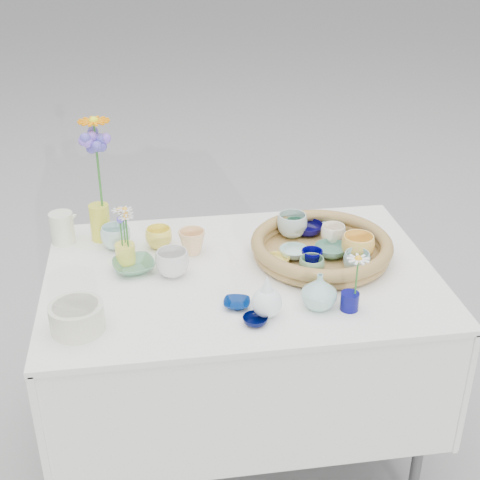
{
  "coord_description": "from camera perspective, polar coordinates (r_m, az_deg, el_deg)",
  "views": [
    {
      "loc": [
        -0.28,
        -1.85,
        1.86
      ],
      "look_at": [
        0.0,
        0.02,
        0.87
      ],
      "focal_mm": 50.0,
      "sensor_mm": 36.0,
      "label": 1
    }
  ],
  "objects": [
    {
      "name": "loose_ceramic_4",
      "position": [
        1.99,
        -0.27,
        -5.45
      ],
      "size": [
        0.1,
        0.1,
        0.02
      ],
      "primitive_type": "imported",
      "rotation": [
        0.0,
        0.0,
        -0.22
      ],
      "color": "#011D5C",
      "rests_on": "display_table"
    },
    {
      "name": "single_daisy",
      "position": [
        1.95,
        9.93,
        -3.1
      ],
      "size": [
        0.1,
        0.1,
        0.14
      ],
      "primitive_type": null,
      "rotation": [
        0.0,
        0.0,
        0.35
      ],
      "color": "white",
      "rests_on": "bud_vase_cobalt"
    },
    {
      "name": "daisy_cup",
      "position": [
        2.24,
        -9.75,
        -1.17
      ],
      "size": [
        0.07,
        0.07,
        0.07
      ],
      "primitive_type": "cylinder",
      "rotation": [
        0.0,
        0.0,
        0.04
      ],
      "color": "#F8E750",
      "rests_on": "display_table"
    },
    {
      "name": "daisy_posy",
      "position": [
        2.18,
        -10.03,
        1.28
      ],
      "size": [
        0.09,
        0.09,
        0.15
      ],
      "primitive_type": null,
      "rotation": [
        0.0,
        0.0,
        0.21
      ],
      "color": "silver",
      "rests_on": "daisy_cup"
    },
    {
      "name": "tall_vase_yellow",
      "position": [
        2.4,
        -11.85,
        1.49
      ],
      "size": [
        0.09,
        0.09,
        0.13
      ],
      "primitive_type": "cylinder",
      "rotation": [
        0.0,
        0.0,
        0.39
      ],
      "color": "gold",
      "rests_on": "display_table"
    },
    {
      "name": "fluted_bowl",
      "position": [
        1.93,
        -13.75,
        -6.42
      ],
      "size": [
        0.19,
        0.19,
        0.08
      ],
      "primitive_type": null,
      "rotation": [
        0.0,
        0.0,
        0.24
      ],
      "color": "beige",
      "rests_on": "display_table"
    },
    {
      "name": "tray_ceramic_6",
      "position": [
        2.34,
        4.46,
        1.27
      ],
      "size": [
        0.13,
        0.13,
        0.08
      ],
      "primitive_type": "imported",
      "rotation": [
        0.0,
        0.0,
        0.27
      ],
      "color": "#ADC4BF",
      "rests_on": "wicker_tray"
    },
    {
      "name": "tray_ceramic_0",
      "position": [
        2.38,
        5.79,
        0.96
      ],
      "size": [
        0.11,
        0.11,
        0.03
      ],
      "primitive_type": "imported",
      "rotation": [
        0.0,
        0.0,
        -0.01
      ],
      "color": "#08043A",
      "rests_on": "wicker_tray"
    },
    {
      "name": "loose_ceramic_0",
      "position": [
        2.32,
        -6.94,
        0.2
      ],
      "size": [
        0.1,
        0.1,
        0.07
      ],
      "primitive_type": "imported",
      "rotation": [
        0.0,
        0.0,
        0.15
      ],
      "color": "#FFE952",
      "rests_on": "display_table"
    },
    {
      "name": "loose_ceramic_5",
      "position": [
        2.34,
        -10.56,
        0.25
      ],
      "size": [
        0.12,
        0.12,
        0.08
      ],
      "primitive_type": "imported",
      "rotation": [
        0.0,
        0.0,
        -0.27
      ],
      "color": "silver",
      "rests_on": "display_table"
    },
    {
      "name": "display_table",
      "position": [
        2.64,
        0.07,
        -17.15
      ],
      "size": [
        1.26,
        0.86,
        0.77
      ],
      "primitive_type": null,
      "color": "white",
      "rests_on": "ground"
    },
    {
      "name": "bud_vase_seafoam",
      "position": [
        1.98,
        6.78,
        -4.34
      ],
      "size": [
        0.11,
        0.11,
        0.11
      ],
      "primitive_type": "imported",
      "rotation": [
        0.0,
        0.0,
        0.0
      ],
      "color": "#94C8BD",
      "rests_on": "display_table"
    },
    {
      "name": "bud_vase_cobalt",
      "position": [
        2.0,
        9.34,
        -5.17
      ],
      "size": [
        0.07,
        0.07,
        0.06
      ],
      "primitive_type": "cylinder",
      "rotation": [
        0.0,
        0.0,
        -0.24
      ],
      "color": "#08085D",
      "rests_on": "display_table"
    },
    {
      "name": "tray_ceramic_8",
      "position": [
        2.41,
        7.82,
        1.04
      ],
      "size": [
        0.1,
        0.1,
        0.02
      ],
      "primitive_type": "imported",
      "rotation": [
        0.0,
        0.0,
        0.43
      ],
      "color": "#ADDBF2",
      "rests_on": "wicker_tray"
    },
    {
      "name": "tray_ceramic_12",
      "position": [
        2.36,
        4.75,
        1.06
      ],
      "size": [
        0.08,
        0.08,
        0.06
      ],
      "primitive_type": "imported",
      "rotation": [
        0.0,
        0.0,
        -0.15
      ],
      "color": "#509E75",
      "rests_on": "wicker_tray"
    },
    {
      "name": "hydrangea",
      "position": [
        2.32,
        -11.94,
        5.44
      ],
      "size": [
        0.1,
        0.1,
        0.32
      ],
      "primitive_type": null,
      "rotation": [
        0.0,
        0.0,
        0.13
      ],
      "color": "#5048B5",
      "rests_on": "tall_vase_yellow"
    },
    {
      "name": "loose_ceramic_3",
      "position": [
        2.15,
        -5.8,
        -1.98
      ],
      "size": [
        0.14,
        0.14,
        0.09
      ],
      "primitive_type": "imported",
      "rotation": [
        0.0,
        0.0,
        -0.38
      ],
      "color": "silver",
      "rests_on": "display_table"
    },
    {
      "name": "wicker_tray",
      "position": [
        2.25,
        6.95,
        -0.66
      ],
      "size": [
        0.47,
        0.47,
        0.08
      ],
      "primitive_type": null,
      "color": "brown",
      "rests_on": "display_table"
    },
    {
      "name": "tray_ceramic_9",
      "position": [
        2.16,
        6.14,
        -1.63
      ],
      "size": [
        0.08,
        0.08,
        0.06
      ],
      "primitive_type": "imported",
      "rotation": [
        0.0,
        0.0,
        -0.19
      ],
      "color": "#040152",
      "rests_on": "wicker_tray"
    },
    {
      "name": "tray_ceramic_4",
      "position": [
        2.11,
        6.13,
        -2.27
      ],
      "size": [
        0.1,
        0.1,
        0.06
      ],
      "primitive_type": "imported",
      "rotation": [
        0.0,
        0.0,
        0.37
      ],
      "color": "gray",
      "rests_on": "wicker_tray"
    },
    {
      "name": "bud_vase_paleblue",
      "position": [
        1.92,
        2.31,
        -4.75
      ],
      "size": [
        0.12,
        0.12,
        0.14
      ],
      "primitive_type": null,
      "rotation": [
        0.0,
        0.0,
        0.39
      ],
      "color": "white",
      "rests_on": "display_table"
    },
    {
      "name": "loose_ceramic_1",
      "position": [
        2.27,
        -4.11,
        -0.16
      ],
      "size": [
        0.11,
        0.11,
        0.08
      ],
      "primitive_type": "imported",
      "rotation": [
        0.0,
        0.0,
        -0.2
      ],
      "color": "#F3C283",
      "rests_on": "display_table"
    },
    {
      "name": "tray_ceramic_3",
      "position": [
        2.24,
        7.77,
        -0.91
      ],
      "size": [
        0.13,
        0.13,
        0.03
      ],
      "primitive_type": "imported",
      "rotation": [
        0.0,
        0.0,
        -0.17
      ],
      "color": "#4F8570",
      "rests_on": "wicker_tray"
    },
    {
      "name": "tray_ceramic_11",
      "position": [
        2.15,
        9.92,
        -1.86
      ],
      "size": [
        0.1,
        0.1,
        0.07
      ],
      "primitive_type": "imported",
      "rotation": [
        0.0,
        0.0,
        -0.25
      ],
      "color": "#98BEBC",
      "rests_on": "wicker_tray"
    },
    {
      "name": "tray_ceramic_10",
      "position": [
        2.17,
        3.15,
        -1.79
      ],
      "size": [
        0.11,
        0.11,
        0.03
      ],
      "primitive_type": "imported",
      "rotation": [
        0.0,
        0.0,
        -0.34
      ],
      "color": "#E6CC51",
      "rests_on": "wicker_tray"
    },
    {
      "name": "tray_ceramic_1",
      "position": [
        2.33,
        9.91,
        -0.08
      ],
      "size": [
        0.13,
        0.13,
        0.03
      ],
      "primitive_type": "imported",
      "rotation": [
        0.0,
        0.0,
        -0.27
      ],
      "color": "#031752",
      "rests_on": "wicker_tray"
    },
    {
      "name": "loose_ceramic_2",
      "position": [
        2.2,
        -9.06,
        -2.21
      ],
      "size": [
        0.16,
        0.16,
        0.03
      ],
      "primitive_type": "imported",
      "rotation": [
        0.0,
        0.0,
        0.2
      ],
      "color": "#538763",
      "rests_on": "display_table"
    },
    {
      "name": "loose_ceramic_6",
      "position": [
        1.92,
        1.31,
        -6.87
      ],
      "size": [
        0.07,
        0.07,
        0.02
      ],
      "primitive_type": "imported",
      "rotation": [
        0.0,
        0.0,
        -0.03
      ],
      "color": "black",
      "rests_on": "display_table"
    },
    {
      "name": "white_pitcher",
      "position": [
        2.41,
        -14.94,
        1.01
      ],
      "size": [
        0.12,
        0.09,
        0.11
      ],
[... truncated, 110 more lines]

